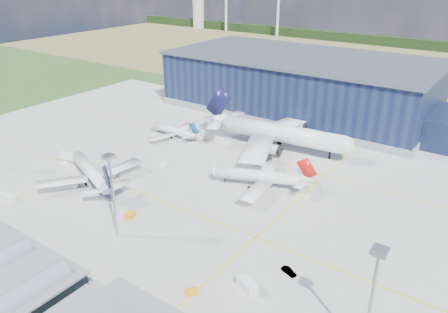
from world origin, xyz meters
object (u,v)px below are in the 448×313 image
airstair (69,158)px  car_b (289,271)px  hangar (305,87)px  airliner_navy (90,166)px  light_mast_east (374,286)px  gse_tug_a (130,215)px  airliner_widebody (281,124)px  gse_cart_a (165,163)px  gse_van_a (8,198)px  gse_tug_c (306,144)px  gse_van_c (247,285)px  gse_cart_b (214,118)px  airliner_regional (172,127)px  light_mast_center (112,183)px  gse_tug_b (192,292)px  airliner_red (258,170)px

airstair → car_b: 93.14m
hangar → airliner_navy: hangar is taller
car_b → light_mast_east: bearing=-100.6°
light_mast_east → gse_tug_a: 70.86m
airliner_widebody → gse_cart_a: size_ratio=18.35×
gse_van_a → gse_tug_c: bearing=-34.3°
hangar → airliner_widebody: hangar is taller
airliner_navy → gse_van_c: size_ratio=7.13×
airstair → gse_cart_b: bearing=99.4°
gse_cart_b → airliner_regional: bearing=-135.5°
hangar → light_mast_center: bearing=-86.7°
hangar → gse_tug_a: (3.35, -116.67, -10.91)m
gse_cart_a → hangar: bearing=70.1°
airliner_navy → gse_tug_c: (43.11, 68.30, -5.18)m
gse_tug_b → gse_cart_a: (-49.18, 45.29, 0.16)m
hangar → gse_cart_a: 87.05m
airliner_red → gse_cart_a: (-34.87, -5.53, -4.85)m
gse_tug_b → hangar: bearing=144.4°
gse_tug_c → car_b: (30.30, -72.33, -0.09)m
gse_cart_a → gse_tug_c: bearing=42.3°
gse_van_a → gse_tug_b: bearing=-93.2°
gse_van_c → gse_cart_b: bearing=63.5°
light_mast_center → gse_van_a: (-40.38, -6.58, -14.25)m
airliner_regional → airstair: size_ratio=5.25×
gse_cart_b → airstair: bearing=-145.9°
airliner_regional → gse_tug_a: 62.34m
gse_cart_b → airstair: 69.10m
gse_van_a → light_mast_east: bearing=-90.1°
airliner_widebody → gse_van_c: bearing=-72.1°
airstair → gse_tug_c: bearing=66.5°
airstair → light_mast_center: bearing=-2.5°
light_mast_center → airliner_navy: 35.14m
gse_van_a → airliner_regional: bearing=-7.8°
airliner_red → car_b: size_ratio=8.68×
airliner_widebody → gse_tug_b: 85.42m
light_mast_east → airliner_regional: size_ratio=0.89×
airliner_navy → gse_tug_a: bearing=-175.9°
gse_van_a → airstair: 29.51m
light_mast_center → gse_van_c: (38.75, 2.06, -14.21)m
car_b → airliner_regional: bearing=76.8°
hangar → airstair: 111.76m
light_mast_east → gse_tug_c: 100.04m
gse_van_a → gse_van_c: size_ratio=1.07×
airliner_red → gse_tug_b: size_ratio=12.97×
gse_tug_a → gse_cart_a: (-15.60, 31.17, 0.02)m
airliner_widebody → airstair: airliner_widebody is taller
car_b → gse_van_a: bearing=121.5°
airliner_red → gse_tug_c: (-2.09, 39.56, -4.85)m
airliner_navy → gse_cart_b: size_ratio=13.30×
gse_tug_c → gse_van_c: gse_van_c is taller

